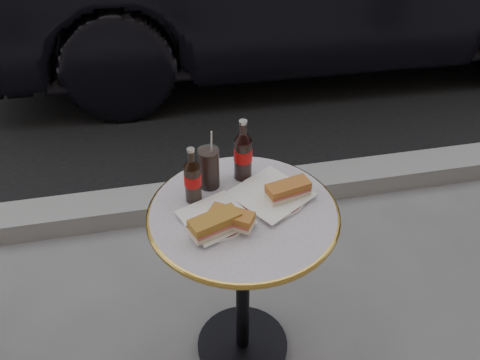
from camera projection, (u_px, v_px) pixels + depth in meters
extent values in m
plane|color=slate|center=(243.00, 347.00, 2.16)|extent=(80.00, 80.00, 0.00)
cube|color=gray|center=(207.00, 197.00, 2.82)|extent=(40.00, 0.20, 0.12)
cylinder|color=white|center=(215.00, 219.00, 1.67)|extent=(0.24, 0.24, 0.01)
cylinder|color=silver|center=(271.00, 196.00, 1.76)|extent=(0.30, 0.30, 0.01)
cube|color=#A46F29|center=(215.00, 225.00, 1.60)|extent=(0.17, 0.12, 0.05)
cube|color=#AD692B|center=(231.00, 219.00, 1.63)|extent=(0.15, 0.13, 0.05)
cube|color=#AF662C|center=(288.00, 191.00, 1.73)|extent=(0.15, 0.10, 0.05)
cylinder|color=black|center=(209.00, 168.00, 1.76)|extent=(0.09, 0.09, 0.15)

